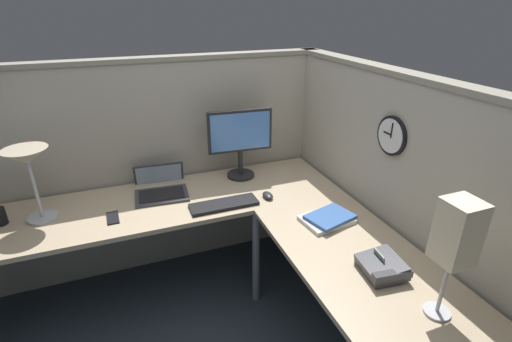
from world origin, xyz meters
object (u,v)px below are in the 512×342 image
(cell_phone, at_px, (113,218))
(wall_clock, at_px, (392,136))
(monitor, at_px, (240,139))
(desk_lamp_paper, at_px, (457,236))
(office_phone, at_px, (382,268))
(desk_lamp_dome, at_px, (28,163))
(laptop, at_px, (161,187))
(book_stack, at_px, (328,219))
(keyboard, at_px, (224,204))
(computer_mouse, at_px, (268,195))

(cell_phone, distance_m, wall_clock, 1.68)
(wall_clock, bearing_deg, monitor, 125.20)
(desk_lamp_paper, bearing_deg, office_phone, 101.47)
(desk_lamp_dome, distance_m, cell_phone, 0.55)
(laptop, xyz_separation_m, book_stack, (0.86, -0.76, -0.00))
(monitor, distance_m, book_stack, 0.87)
(cell_phone, relative_size, book_stack, 0.45)
(office_phone, distance_m, book_stack, 0.49)
(desk_lamp_dome, height_order, wall_clock, wall_clock)
(monitor, relative_size, book_stack, 1.58)
(desk_lamp_dome, distance_m, book_stack, 1.73)
(laptop, bearing_deg, office_phone, -55.76)
(keyboard, distance_m, wall_clock, 1.08)
(keyboard, bearing_deg, computer_mouse, 0.08)
(desk_lamp_dome, bearing_deg, wall_clock, -20.53)
(book_stack, bearing_deg, cell_phone, 157.33)
(laptop, bearing_deg, desk_lamp_paper, -59.35)
(monitor, xyz_separation_m, desk_lamp_paper, (0.33, -1.55, 0.09))
(monitor, bearing_deg, desk_lamp_paper, -78.06)
(monitor, bearing_deg, computer_mouse, -81.41)
(monitor, relative_size, desk_lamp_dome, 1.12)
(desk_lamp_dome, xyz_separation_m, office_phone, (1.56, -1.14, -0.33))
(office_phone, bearing_deg, desk_lamp_paper, -78.53)
(computer_mouse, distance_m, book_stack, 0.45)
(wall_clock, bearing_deg, laptop, 144.93)
(desk_lamp_dome, relative_size, desk_lamp_paper, 0.84)
(computer_mouse, distance_m, desk_lamp_dome, 1.41)
(computer_mouse, height_order, office_phone, office_phone)
(wall_clock, bearing_deg, computer_mouse, 139.22)
(desk_lamp_dome, bearing_deg, office_phone, -35.99)
(book_stack, height_order, desk_lamp_paper, desk_lamp_paper)
(monitor, distance_m, computer_mouse, 0.47)
(computer_mouse, height_order, desk_lamp_paper, desk_lamp_paper)
(cell_phone, bearing_deg, desk_lamp_paper, -47.53)
(monitor, relative_size, desk_lamp_paper, 0.94)
(laptop, height_order, cell_phone, laptop)
(cell_phone, bearing_deg, book_stack, -24.37)
(laptop, relative_size, cell_phone, 2.82)
(monitor, xyz_separation_m, computer_mouse, (0.06, -0.38, -0.28))
(desk_lamp_dome, bearing_deg, laptop, 9.54)
(keyboard, relative_size, cell_phone, 2.99)
(computer_mouse, relative_size, office_phone, 0.46)
(monitor, bearing_deg, wall_clock, -54.80)
(desk_lamp_dome, bearing_deg, computer_mouse, -10.26)
(laptop, relative_size, keyboard, 0.94)
(keyboard, height_order, desk_lamp_paper, desk_lamp_paper)
(keyboard, relative_size, computer_mouse, 4.13)
(office_phone, xyz_separation_m, wall_clock, (0.32, 0.43, 0.48))
(desk_lamp_dome, xyz_separation_m, book_stack, (1.57, -0.64, -0.34))
(desk_lamp_dome, bearing_deg, monitor, 5.90)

